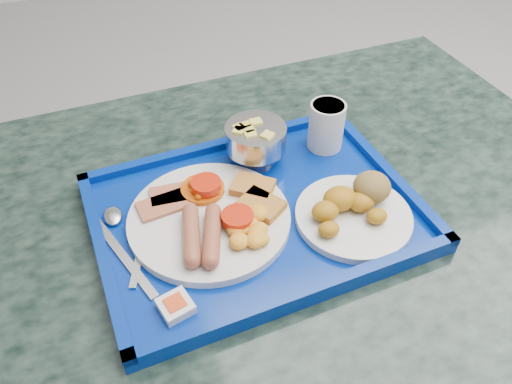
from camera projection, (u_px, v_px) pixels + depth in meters
table at (257, 284)px, 0.93m from camera, size 1.26×0.87×0.77m
tray at (256, 214)px, 0.78m from camera, size 0.51×0.39×0.03m
main_plate at (215, 217)px, 0.75m from camera, size 0.25×0.25×0.04m
bread_plate at (355, 208)px, 0.75m from camera, size 0.18×0.18×0.06m
fruit_bowl at (255, 138)px, 0.83m from camera, size 0.10×0.10×0.07m
juice_cup at (326, 124)px, 0.86m from camera, size 0.06×0.06×0.09m
spoon at (120, 225)px, 0.75m from camera, size 0.08×0.17×0.01m
knife at (123, 256)px, 0.71m from camera, size 0.07×0.17×0.00m
jam_packet at (176, 306)px, 0.64m from camera, size 0.05×0.05×0.02m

